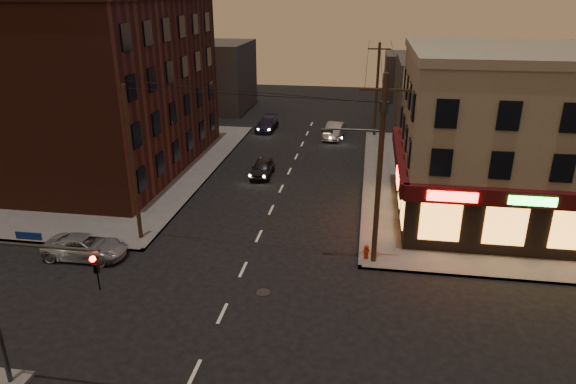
% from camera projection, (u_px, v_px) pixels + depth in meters
% --- Properties ---
extents(ground, '(120.00, 120.00, 0.00)m').
position_uv_depth(ground, '(222.00, 313.00, 23.44)').
color(ground, black).
rests_on(ground, ground).
extents(sidewalk_ne, '(24.00, 28.00, 0.15)m').
position_uv_depth(sidewalk_ne, '(525.00, 187.00, 38.26)').
color(sidewalk_ne, '#514F4C').
rests_on(sidewalk_ne, ground).
extents(sidewalk_nw, '(24.00, 28.00, 0.15)m').
position_uv_depth(sidewalk_nw, '(78.00, 163.00, 43.48)').
color(sidewalk_nw, '#514F4C').
rests_on(sidewalk_nw, ground).
extents(pizza_building, '(15.85, 12.85, 10.50)m').
position_uv_depth(pizza_building, '(529.00, 137.00, 31.50)').
color(pizza_building, gray).
rests_on(pizza_building, sidewalk_ne).
extents(brick_apartment, '(12.00, 20.00, 13.00)m').
position_uv_depth(brick_apartment, '(107.00, 87.00, 40.56)').
color(brick_apartment, '#421D15').
rests_on(brick_apartment, sidewalk_nw).
extents(bg_building_ne_a, '(10.00, 12.00, 7.00)m').
position_uv_depth(bg_building_ne_a, '(444.00, 93.00, 55.03)').
color(bg_building_ne_a, '#3F3D3A').
rests_on(bg_building_ne_a, ground).
extents(bg_building_nw, '(9.00, 10.00, 8.00)m').
position_uv_depth(bg_building_nw, '(212.00, 76.00, 62.44)').
color(bg_building_nw, '#3F3D3A').
rests_on(bg_building_nw, ground).
extents(bg_building_ne_b, '(8.00, 8.00, 6.00)m').
position_uv_depth(bg_building_ne_b, '(415.00, 77.00, 68.37)').
color(bg_building_ne_b, '#3F3D3A').
rests_on(bg_building_ne_b, ground).
extents(utility_pole_main, '(4.20, 0.44, 10.00)m').
position_uv_depth(utility_pole_main, '(378.00, 162.00, 25.68)').
color(utility_pole_main, '#382619').
rests_on(utility_pole_main, sidewalk_ne).
extents(utility_pole_far, '(0.26, 0.26, 9.00)m').
position_uv_depth(utility_pole_far, '(377.00, 90.00, 50.14)').
color(utility_pole_far, '#382619').
rests_on(utility_pole_far, sidewalk_ne).
extents(utility_pole_west, '(0.24, 0.24, 9.00)m').
position_uv_depth(utility_pole_west, '(133.00, 165.00, 28.69)').
color(utility_pole_west, '#382619').
rests_on(utility_pole_west, sidewalk_nw).
extents(traffic_signal, '(4.49, 0.32, 6.47)m').
position_uv_depth(traffic_signal, '(15.00, 291.00, 17.57)').
color(traffic_signal, '#333538').
rests_on(traffic_signal, ground).
extents(suv_cross, '(4.56, 2.13, 1.26)m').
position_uv_depth(suv_cross, '(86.00, 247.00, 28.17)').
color(suv_cross, gray).
rests_on(suv_cross, ground).
extents(sedan_near, '(1.64, 3.92, 1.33)m').
position_uv_depth(sedan_near, '(262.00, 168.00, 40.55)').
color(sedan_near, black).
rests_on(sedan_near, ground).
extents(sedan_mid, '(2.19, 4.70, 1.49)m').
position_uv_depth(sedan_mid, '(334.00, 131.00, 50.94)').
color(sedan_mid, gray).
rests_on(sedan_mid, ground).
extents(sedan_far, '(2.01, 4.58, 1.31)m').
position_uv_depth(sedan_far, '(267.00, 124.00, 53.81)').
color(sedan_far, black).
rests_on(sedan_far, ground).
extents(fire_hydrant, '(0.36, 0.36, 0.80)m').
position_uv_depth(fire_hydrant, '(366.00, 251.00, 27.81)').
color(fire_hydrant, '#9E220E').
rests_on(fire_hydrant, sidewalk_ne).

